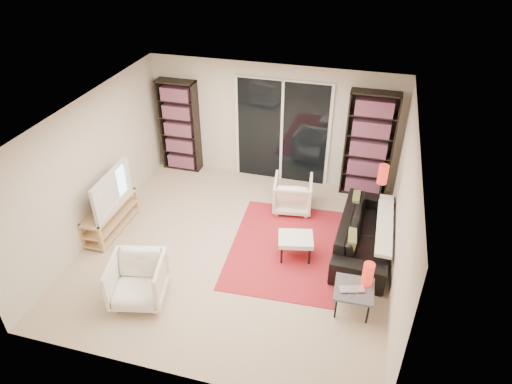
% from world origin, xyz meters
% --- Properties ---
extents(floor, '(5.00, 5.00, 0.00)m').
position_xyz_m(floor, '(0.00, 0.00, 0.00)').
color(floor, tan).
rests_on(floor, ground).
extents(wall_back, '(5.00, 0.02, 2.40)m').
position_xyz_m(wall_back, '(0.00, 2.50, 1.20)').
color(wall_back, beige).
rests_on(wall_back, ground).
extents(wall_front, '(5.00, 0.02, 2.40)m').
position_xyz_m(wall_front, '(0.00, -2.50, 1.20)').
color(wall_front, beige).
rests_on(wall_front, ground).
extents(wall_left, '(0.02, 5.00, 2.40)m').
position_xyz_m(wall_left, '(-2.50, 0.00, 1.20)').
color(wall_left, beige).
rests_on(wall_left, ground).
extents(wall_right, '(0.02, 5.00, 2.40)m').
position_xyz_m(wall_right, '(2.50, 0.00, 1.20)').
color(wall_right, beige).
rests_on(wall_right, ground).
extents(ceiling, '(5.00, 5.00, 0.02)m').
position_xyz_m(ceiling, '(0.00, 0.00, 2.40)').
color(ceiling, white).
rests_on(ceiling, wall_back).
extents(sliding_door, '(1.92, 0.08, 2.16)m').
position_xyz_m(sliding_door, '(0.20, 2.46, 1.05)').
color(sliding_door, white).
rests_on(sliding_door, ground).
extents(bookshelf_left, '(0.80, 0.30, 1.95)m').
position_xyz_m(bookshelf_left, '(-1.95, 2.33, 0.98)').
color(bookshelf_left, black).
rests_on(bookshelf_left, ground).
extents(bookshelf_right, '(0.90, 0.30, 2.10)m').
position_xyz_m(bookshelf_right, '(1.90, 2.33, 1.05)').
color(bookshelf_right, black).
rests_on(bookshelf_right, ground).
extents(tv_stand, '(0.42, 1.31, 0.50)m').
position_xyz_m(tv_stand, '(-2.31, -0.05, 0.26)').
color(tv_stand, tan).
rests_on(tv_stand, floor).
extents(tv, '(0.19, 1.19, 0.68)m').
position_xyz_m(tv, '(-2.29, -0.05, 0.84)').
color(tv, black).
rests_on(tv, tv_stand).
extents(rug, '(1.92, 2.53, 0.01)m').
position_xyz_m(rug, '(0.78, 0.25, 0.01)').
color(rug, '#A91F28').
rests_on(rug, floor).
extents(sofa, '(0.96, 2.20, 0.63)m').
position_xyz_m(sofa, '(2.06, 0.59, 0.31)').
color(sofa, black).
rests_on(sofa, floor).
extents(armchair_back, '(0.79, 0.81, 0.65)m').
position_xyz_m(armchair_back, '(0.66, 1.41, 0.33)').
color(armchair_back, white).
rests_on(armchair_back, floor).
extents(armchair_front, '(0.91, 0.92, 0.71)m').
position_xyz_m(armchair_front, '(-1.05, -1.44, 0.35)').
color(armchair_front, white).
rests_on(armchair_front, floor).
extents(ottoman, '(0.64, 0.56, 0.40)m').
position_xyz_m(ottoman, '(0.97, 0.07, 0.34)').
color(ottoman, white).
rests_on(ottoman, floor).
extents(side_table, '(0.56, 0.56, 0.40)m').
position_xyz_m(side_table, '(1.98, -0.83, 0.36)').
color(side_table, '#4C4C52').
rests_on(side_table, floor).
extents(laptop, '(0.40, 0.32, 0.03)m').
position_xyz_m(laptop, '(1.96, -0.92, 0.41)').
color(laptop, silver).
rests_on(laptop, side_table).
extents(table_lamp, '(0.16, 0.16, 0.35)m').
position_xyz_m(table_lamp, '(2.14, -0.68, 0.58)').
color(table_lamp, red).
rests_on(table_lamp, side_table).
extents(floor_lamp, '(0.19, 0.19, 1.25)m').
position_xyz_m(floor_lamp, '(2.20, 1.27, 0.94)').
color(floor_lamp, black).
rests_on(floor_lamp, floor).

